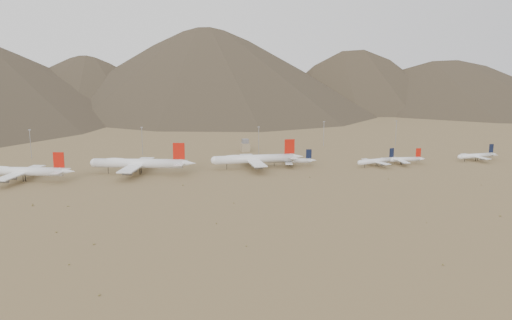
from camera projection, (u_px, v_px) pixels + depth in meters
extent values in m
plane|color=olive|center=(241.00, 179.00, 356.12)|extent=(3000.00, 3000.00, 0.00)
cylinder|color=white|center=(22.00, 171.00, 346.39)|extent=(57.48, 23.75, 6.04)
cone|color=white|center=(68.00, 171.00, 344.01)|extent=(11.69, 8.41, 5.44)
cube|color=white|center=(21.00, 173.00, 346.63)|extent=(25.40, 53.86, 0.76)
cube|color=white|center=(61.00, 171.00, 344.32)|extent=(11.28, 20.99, 0.36)
cube|color=#B6160B|center=(59.00, 160.00, 343.04)|extent=(7.40, 2.86, 10.72)
cylinder|color=black|center=(25.00, 178.00, 348.68)|extent=(0.49, 0.49, 4.09)
cylinder|color=black|center=(23.00, 179.00, 345.71)|extent=(0.49, 0.49, 4.09)
ellipsoid|color=white|center=(1.00, 169.00, 347.17)|extent=(19.19, 10.07, 3.62)
cylinder|color=slate|center=(29.00, 172.00, 357.42)|extent=(6.40, 4.39, 2.72)
cylinder|color=slate|center=(12.00, 178.00, 336.37)|extent=(6.40, 4.39, 2.72)
cylinder|color=slate|center=(36.00, 169.00, 366.89)|extent=(6.40, 4.39, 2.72)
cylinder|color=slate|center=(4.00, 181.00, 326.90)|extent=(6.40, 4.39, 2.72)
cylinder|color=white|center=(139.00, 163.00, 371.04)|extent=(65.63, 26.35, 6.88)
sphere|color=white|center=(95.00, 163.00, 373.01)|extent=(6.74, 6.74, 6.74)
cone|color=white|center=(188.00, 163.00, 368.75)|extent=(13.29, 9.47, 6.19)
cube|color=white|center=(137.00, 165.00, 371.30)|extent=(28.31, 61.46, 0.86)
cube|color=white|center=(181.00, 163.00, 369.04)|extent=(12.61, 23.93, 0.41)
cube|color=#B6160B|center=(179.00, 151.00, 367.57)|extent=(8.45, 3.16, 12.21)
cylinder|color=black|center=(108.00, 171.00, 373.43)|extent=(0.44, 0.44, 4.66)
cylinder|color=black|center=(141.00, 170.00, 373.66)|extent=(0.55, 0.55, 4.66)
cylinder|color=black|center=(140.00, 171.00, 370.28)|extent=(0.55, 0.55, 4.66)
ellipsoid|color=white|center=(116.00, 161.00, 371.73)|extent=(21.88, 11.26, 4.13)
cylinder|color=slate|center=(142.00, 164.00, 383.60)|extent=(7.28, 4.94, 3.10)
cylinder|color=slate|center=(132.00, 170.00, 359.60)|extent=(7.28, 4.94, 3.10)
cylinder|color=slate|center=(146.00, 161.00, 394.40)|extent=(7.28, 4.94, 3.10)
cylinder|color=slate|center=(127.00, 173.00, 348.80)|extent=(7.28, 4.94, 3.10)
cylinder|color=white|center=(254.00, 159.00, 392.84)|extent=(62.86, 7.79, 6.48)
sphere|color=white|center=(215.00, 160.00, 386.08)|extent=(6.35, 6.35, 6.35)
cone|color=white|center=(297.00, 157.00, 400.33)|extent=(11.41, 6.07, 5.83)
cube|color=white|center=(253.00, 160.00, 392.74)|extent=(11.24, 57.71, 0.81)
cube|color=white|center=(291.00, 157.00, 399.22)|extent=(6.10, 21.97, 0.39)
cube|color=#B6160B|center=(290.00, 146.00, 397.49)|extent=(8.17, 0.75, 11.50)
cylinder|color=black|center=(227.00, 167.00, 389.06)|extent=(0.42, 0.42, 4.39)
cylinder|color=black|center=(255.00, 165.00, 395.62)|extent=(0.52, 0.52, 4.39)
cylinder|color=black|center=(256.00, 166.00, 392.50)|extent=(0.52, 0.52, 4.39)
ellipsoid|color=white|center=(234.00, 157.00, 389.01)|extent=(20.17, 5.28, 3.89)
cylinder|color=slate|center=(250.00, 160.00, 404.07)|extent=(6.33, 3.05, 2.92)
cylinder|color=slate|center=(256.00, 165.00, 381.97)|extent=(6.33, 3.05, 2.92)
cylinder|color=slate|center=(247.00, 158.00, 414.02)|extent=(6.33, 3.05, 2.92)
cylinder|color=slate|center=(259.00, 167.00, 372.02)|extent=(6.33, 3.05, 2.92)
cylinder|color=white|center=(289.00, 161.00, 403.78)|extent=(34.16, 12.35, 3.73)
sphere|color=white|center=(268.00, 160.00, 404.05)|extent=(3.65, 3.65, 3.65)
cone|color=white|center=(313.00, 160.00, 403.44)|extent=(6.83, 4.82, 3.36)
cube|color=white|center=(288.00, 161.00, 403.89)|extent=(12.81, 29.86, 0.47)
cube|color=white|center=(310.00, 160.00, 403.46)|extent=(5.84, 11.60, 0.22)
cube|color=black|center=(309.00, 154.00, 402.57)|extent=(4.40, 1.46, 7.36)
cylinder|color=black|center=(274.00, 164.00, 404.52)|extent=(0.39, 0.39, 2.55)
cylinder|color=black|center=(290.00, 164.00, 405.24)|extent=(0.49, 0.49, 2.55)
cylinder|color=black|center=(290.00, 165.00, 403.40)|extent=(0.49, 0.49, 2.55)
cylinder|color=slate|center=(288.00, 161.00, 412.17)|extent=(3.75, 2.50, 1.68)
cylinder|color=slate|center=(289.00, 164.00, 395.94)|extent=(3.75, 2.50, 1.68)
cylinder|color=white|center=(376.00, 161.00, 402.14)|extent=(34.37, 12.06, 3.75)
sphere|color=white|center=(360.00, 163.00, 394.17)|extent=(3.67, 3.67, 3.67)
cone|color=white|center=(395.00, 159.00, 411.01)|extent=(6.84, 4.79, 3.37)
cube|color=white|center=(376.00, 162.00, 401.92)|extent=(12.57, 30.02, 0.47)
cube|color=white|center=(392.00, 159.00, 409.72)|extent=(5.75, 11.65, 0.22)
cube|color=black|center=(392.00, 153.00, 408.50)|extent=(4.43, 1.42, 7.39)
cylinder|color=black|center=(365.00, 166.00, 397.11)|extent=(0.39, 0.39, 2.56)
cylinder|color=black|center=(376.00, 164.00, 403.82)|extent=(0.49, 0.49, 2.56)
cylinder|color=black|center=(378.00, 165.00, 402.19)|extent=(0.49, 0.49, 2.56)
cylinder|color=slate|center=(369.00, 161.00, 409.28)|extent=(3.76, 2.48, 1.69)
cylinder|color=slate|center=(383.00, 164.00, 394.88)|extent=(3.76, 2.48, 1.69)
cylinder|color=white|center=(401.00, 159.00, 409.86)|extent=(33.38, 6.73, 3.60)
sphere|color=white|center=(381.00, 160.00, 407.47)|extent=(3.53, 3.53, 3.53)
cone|color=white|center=(422.00, 158.00, 412.49)|extent=(6.25, 3.79, 3.24)
cube|color=white|center=(400.00, 160.00, 409.86)|extent=(7.98, 28.82, 0.45)
cube|color=white|center=(419.00, 158.00, 412.09)|extent=(4.00, 11.04, 0.22)
cube|color=#B6160B|center=(418.00, 153.00, 411.13)|extent=(4.33, 0.73, 7.11)
cylinder|color=black|center=(387.00, 163.00, 408.72)|extent=(0.38, 0.38, 2.47)
cylinder|color=black|center=(401.00, 163.00, 411.37)|extent=(0.47, 0.47, 2.47)
cylinder|color=black|center=(402.00, 163.00, 409.61)|extent=(0.47, 0.47, 2.47)
cylinder|color=slate|center=(396.00, 159.00, 417.78)|extent=(3.46, 1.93, 1.62)
cylinder|color=slate|center=(404.00, 163.00, 402.26)|extent=(3.46, 1.93, 1.62)
cylinder|color=white|center=(476.00, 156.00, 426.55)|extent=(35.04, 7.39, 3.78)
sphere|color=white|center=(460.00, 157.00, 420.73)|extent=(3.71, 3.71, 3.71)
cone|color=white|center=(494.00, 154.00, 433.01)|extent=(6.59, 4.04, 3.40)
cube|color=white|center=(475.00, 156.00, 426.42)|extent=(8.65, 30.28, 0.47)
cube|color=white|center=(491.00, 154.00, 432.07)|extent=(4.30, 11.61, 0.23)
cube|color=black|center=(491.00, 148.00, 430.92)|extent=(4.54, 0.81, 7.46)
cylinder|color=black|center=(464.00, 160.00, 423.03)|extent=(0.40, 0.40, 2.59)
cylinder|color=black|center=(476.00, 159.00, 428.21)|extent=(0.50, 0.50, 2.59)
cylinder|color=black|center=(477.00, 159.00, 426.46)|extent=(0.50, 0.50, 2.59)
cylinder|color=slate|center=(468.00, 156.00, 434.32)|extent=(3.64, 2.06, 1.70)
cylinder|color=slate|center=(483.00, 159.00, 418.83)|extent=(3.64, 2.06, 1.70)
cube|color=gray|center=(245.00, 147.00, 477.22)|extent=(8.00, 8.00, 8.00)
cube|color=slate|center=(245.00, 141.00, 476.17)|extent=(6.00, 6.00, 4.00)
cylinder|color=gray|center=(31.00, 144.00, 437.14)|extent=(0.50, 0.50, 25.00)
cube|color=gray|center=(29.00, 130.00, 434.91)|extent=(2.00, 0.60, 0.80)
cylinder|color=gray|center=(142.00, 141.00, 456.69)|extent=(0.50, 0.50, 25.00)
cube|color=gray|center=(142.00, 127.00, 454.46)|extent=(2.00, 0.60, 0.80)
cylinder|color=gray|center=(259.00, 141.00, 460.20)|extent=(0.50, 0.50, 25.00)
cube|color=gray|center=(259.00, 127.00, 457.96)|extent=(2.00, 0.60, 0.80)
cylinder|color=gray|center=(324.00, 134.00, 509.65)|extent=(0.50, 0.50, 25.00)
cube|color=gray|center=(324.00, 122.00, 507.41)|extent=(2.00, 0.60, 0.80)
cylinder|color=gray|center=(396.00, 133.00, 516.25)|extent=(0.50, 0.50, 25.00)
cube|color=gray|center=(397.00, 121.00, 514.02)|extent=(2.00, 0.60, 0.80)
ellipsoid|color=olive|center=(310.00, 177.00, 359.83)|extent=(0.81, 0.81, 0.62)
ellipsoid|color=olive|center=(234.00, 203.00, 289.24)|extent=(0.87, 0.87, 0.48)
ellipsoid|color=olive|center=(481.00, 185.00, 335.30)|extent=(0.61, 0.61, 0.43)
ellipsoid|color=olive|center=(500.00, 216.00, 263.27)|extent=(1.06, 1.06, 0.58)
ellipsoid|color=olive|center=(99.00, 295.00, 169.92)|extent=(0.83, 0.83, 0.59)
ellipsoid|color=olive|center=(216.00, 223.00, 250.17)|extent=(0.69, 0.69, 0.55)
ellipsoid|color=olive|center=(68.00, 206.00, 282.41)|extent=(1.02, 1.02, 0.51)
ellipsoid|color=olive|center=(246.00, 246.00, 217.79)|extent=(0.66, 0.66, 0.53)
ellipsoid|color=olive|center=(56.00, 232.00, 236.55)|extent=(0.85, 0.85, 0.65)
ellipsoid|color=olive|center=(183.00, 185.00, 334.27)|extent=(1.01, 1.01, 0.79)
ellipsoid|color=olive|center=(443.00, 264.00, 196.68)|extent=(0.84, 0.84, 0.67)
ellipsoid|color=olive|center=(427.00, 223.00, 251.73)|extent=(0.51, 0.51, 0.34)
ellipsoid|color=olive|center=(388.00, 179.00, 353.80)|extent=(0.89, 0.89, 0.47)
ellipsoid|color=olive|center=(94.00, 244.00, 220.12)|extent=(1.04, 1.04, 0.60)
ellipsoid|color=olive|center=(69.00, 264.00, 196.99)|extent=(0.74, 0.74, 0.57)
ellipsoid|color=olive|center=(33.00, 205.00, 283.57)|extent=(1.07, 1.07, 0.79)
ellipsoid|color=olive|center=(33.00, 204.00, 287.18)|extent=(0.73, 0.73, 0.41)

